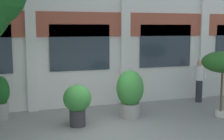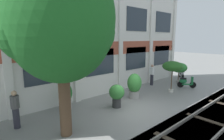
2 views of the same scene
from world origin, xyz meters
The scene contains 6 objects.
ground_plane centered at (0.00, 0.00, 0.00)m, with size 80.00×80.00×0.00m, color gray.
potted_plant_fluted_column centered at (-0.60, 0.89, 0.76)m, with size 0.85×0.85×1.27m.
potted_plant_tall_urn centered at (4.19, 0.38, 1.82)m, with size 1.38×1.38×2.21m.
potted_plant_ribbed_drum centered at (-2.82, 2.38, 0.77)m, with size 0.58×0.58×1.42m.
potted_plant_glazed_jar centered at (1.25, 1.25, 0.86)m, with size 0.91×0.91×1.59m.
resident_watching_tracks centered at (4.70, 2.43, 0.91)m, with size 0.44×0.36×1.69m.
Camera 1 is at (-2.48, -8.18, 2.97)m, focal length 50.00 mm.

